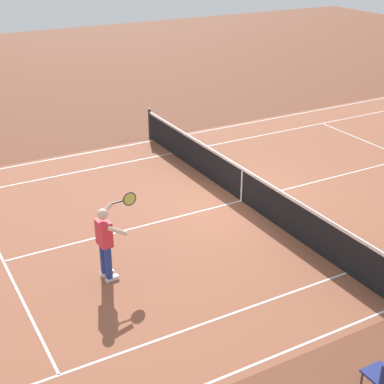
{
  "coord_description": "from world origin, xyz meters",
  "views": [
    {
      "loc": [
        8.1,
        11.73,
        6.89
      ],
      "look_at": [
        1.84,
        0.53,
        0.9
      ],
      "focal_mm": 54.05,
      "sensor_mm": 36.0,
      "label": 1
    }
  ],
  "objects_px": {
    "tennis_player_near": "(106,240)",
    "spectator_chair_3": "(384,375)",
    "tennis_net": "(242,184)",
    "tennis_ball": "(367,244)"
  },
  "relations": [
    {
      "from": "tennis_net",
      "to": "tennis_player_near",
      "type": "distance_m",
      "value": 4.92
    },
    {
      "from": "tennis_net",
      "to": "tennis_player_near",
      "type": "xyz_separation_m",
      "value": [
        4.58,
        1.75,
        0.44
      ]
    },
    {
      "from": "tennis_net",
      "to": "spectator_chair_3",
      "type": "relative_size",
      "value": 13.3
    },
    {
      "from": "tennis_net",
      "to": "spectator_chair_3",
      "type": "height_order",
      "value": "tennis_net"
    },
    {
      "from": "tennis_player_near",
      "to": "spectator_chair_3",
      "type": "distance_m",
      "value": 5.94
    },
    {
      "from": "tennis_player_near",
      "to": "spectator_chair_3",
      "type": "bearing_deg",
      "value": 114.6
    },
    {
      "from": "tennis_net",
      "to": "spectator_chair_3",
      "type": "xyz_separation_m",
      "value": [
        2.11,
        7.14,
        0.03
      ]
    },
    {
      "from": "tennis_player_near",
      "to": "tennis_ball",
      "type": "relative_size",
      "value": 25.71
    },
    {
      "from": "tennis_player_near",
      "to": "spectator_chair_3",
      "type": "relative_size",
      "value": 1.93
    },
    {
      "from": "spectator_chair_3",
      "to": "tennis_player_near",
      "type": "bearing_deg",
      "value": -65.4
    }
  ]
}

